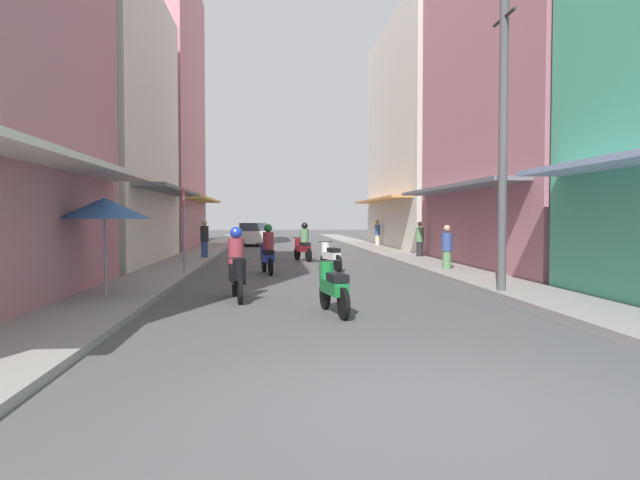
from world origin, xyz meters
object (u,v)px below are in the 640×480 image
object	(u,v)px
vendor_umbrella	(104,208)
utility_pole	(503,141)
pedestrian_far	(447,249)
pedestrian_midway	(420,240)
motorbike_white	(330,255)
motorbike_green	(333,287)
street_sign_no_entry	(183,220)
motorbike_maroon	(303,244)
pedestrian_foreground	(377,231)
motorbike_blue	(267,252)
pedestrian_crossing	(205,240)
motorbike_black	(237,267)
parked_car	(254,234)

from	to	relation	value
vendor_umbrella	utility_pole	distance (m)	8.89
pedestrian_far	pedestrian_midway	xyz separation A→B (m)	(0.72, 6.18, 0.04)
pedestrian_far	motorbike_white	bearing A→B (deg)	163.40
motorbike_green	pedestrian_midway	xyz separation A→B (m)	(5.27, 13.98, 0.30)
street_sign_no_entry	motorbike_maroon	bearing A→B (deg)	58.36
pedestrian_foreground	motorbike_green	bearing A→B (deg)	-102.42
motorbike_blue	pedestrian_crossing	distance (m)	6.80
motorbike_blue	pedestrian_midway	size ratio (longest dim) A/B	1.12
utility_pole	street_sign_no_entry	size ratio (longest dim) A/B	2.59
motorbike_white	utility_pole	xyz separation A→B (m)	(3.23, -6.69, 3.01)
pedestrian_crossing	vendor_umbrella	xyz separation A→B (m)	(-0.78, -11.99, 1.13)
motorbike_white	street_sign_no_entry	bearing A→B (deg)	-156.43
motorbike_white	pedestrian_midway	size ratio (longest dim) A/B	1.10
pedestrian_midway	vendor_umbrella	xyz separation A→B (m)	(-9.92, -11.88, 1.17)
utility_pole	motorbike_green	bearing A→B (deg)	-151.71
street_sign_no_entry	pedestrian_crossing	bearing A→B (deg)	91.40
motorbike_white	utility_pole	bearing A→B (deg)	-64.24
vendor_umbrella	pedestrian_far	bearing A→B (deg)	31.76
motorbike_maroon	pedestrian_far	world-z (taller)	motorbike_maroon
motorbike_black	motorbike_white	distance (m)	7.44
pedestrian_far	pedestrian_midway	world-z (taller)	pedestrian_midway
vendor_umbrella	utility_pole	xyz separation A→B (m)	(8.76, 0.11, 1.54)
pedestrian_midway	pedestrian_foreground	bearing A→B (deg)	89.58
motorbike_blue	parked_car	bearing A→B (deg)	92.80
parked_car	pedestrian_foreground	xyz separation A→B (m)	(7.51, -2.60, 0.20)
motorbike_blue	pedestrian_midway	world-z (taller)	pedestrian_midway
parked_car	utility_pole	bearing A→B (deg)	-75.74
pedestrian_foreground	street_sign_no_entry	distance (m)	19.61
parked_car	vendor_umbrella	xyz separation A→B (m)	(-2.49, -24.79, 1.23)
pedestrian_midway	pedestrian_crossing	distance (m)	9.14
motorbike_maroon	pedestrian_foreground	size ratio (longest dim) A/B	1.04
pedestrian_far	vendor_umbrella	bearing A→B (deg)	-148.24
motorbike_blue	street_sign_no_entry	world-z (taller)	street_sign_no_entry
parked_car	pedestrian_far	world-z (taller)	pedestrian_far
pedestrian_far	utility_pole	size ratio (longest dim) A/B	0.22
motorbike_maroon	pedestrian_midway	xyz separation A→B (m)	(5.07, 0.75, 0.10)
motorbike_white	pedestrian_midway	world-z (taller)	pedestrian_midway
utility_pole	street_sign_no_entry	bearing A→B (deg)	148.96
pedestrian_far	vendor_umbrella	xyz separation A→B (m)	(-9.21, -5.70, 1.21)
pedestrian_foreground	vendor_umbrella	size ratio (longest dim) A/B	0.76
parked_car	pedestrian_crossing	world-z (taller)	pedestrian_crossing
motorbike_maroon	motorbike_green	size ratio (longest dim) A/B	0.97
motorbike_maroon	pedestrian_crossing	distance (m)	4.17
pedestrian_crossing	utility_pole	xyz separation A→B (m)	(7.97, -11.88, 2.67)
motorbike_black	motorbike_blue	bearing A→B (deg)	83.85
motorbike_blue	utility_pole	size ratio (longest dim) A/B	0.26
motorbike_maroon	motorbike_white	world-z (taller)	motorbike_maroon
motorbike_green	pedestrian_midway	size ratio (longest dim) A/B	1.12
pedestrian_midway	utility_pole	world-z (taller)	utility_pole
motorbike_maroon	motorbike_white	bearing A→B (deg)	-81.20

